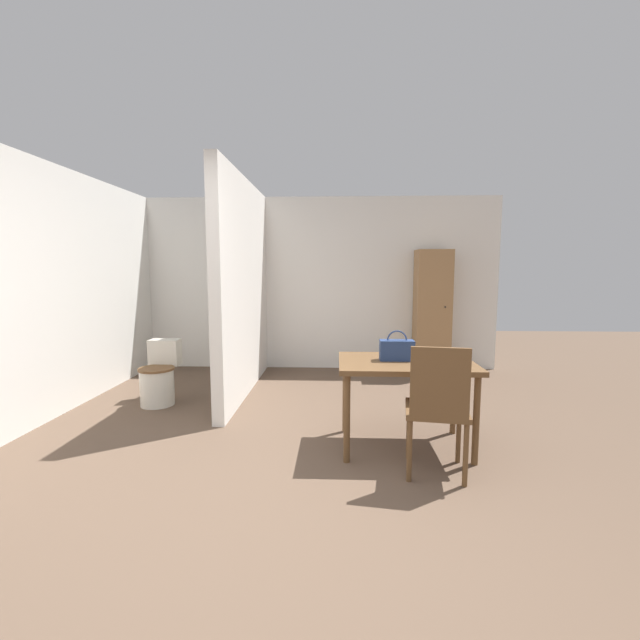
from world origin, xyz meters
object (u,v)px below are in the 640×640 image
Objects in this scene: wooden_chair at (437,405)px; wooden_cabinet at (432,312)px; toilet at (159,377)px; dining_table at (406,371)px; handbag at (397,350)px.

wooden_chair is 3.21m from wooden_cabinet.
wooden_cabinet is (3.28, 1.56, 0.58)m from toilet.
toilet is at bearing 157.05° from dining_table.
wooden_cabinet is (0.64, 3.13, 0.35)m from wooden_chair.
dining_table is 1.14× the size of wooden_chair.
dining_table is at bearing -22.95° from toilet.
handbag is (2.43, -1.04, 0.52)m from toilet.
wooden_chair is at bearing -74.29° from dining_table.
toilet is (-2.65, 1.57, -0.23)m from wooden_chair.
dining_table is 2.74m from toilet.
wooden_chair is 3.46× the size of handbag.
wooden_cabinet reaches higher than toilet.
wooden_chair is at bearing -101.47° from wooden_cabinet.
dining_table is 0.19m from handbag.
toilet is (-2.50, 1.06, -0.35)m from dining_table.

